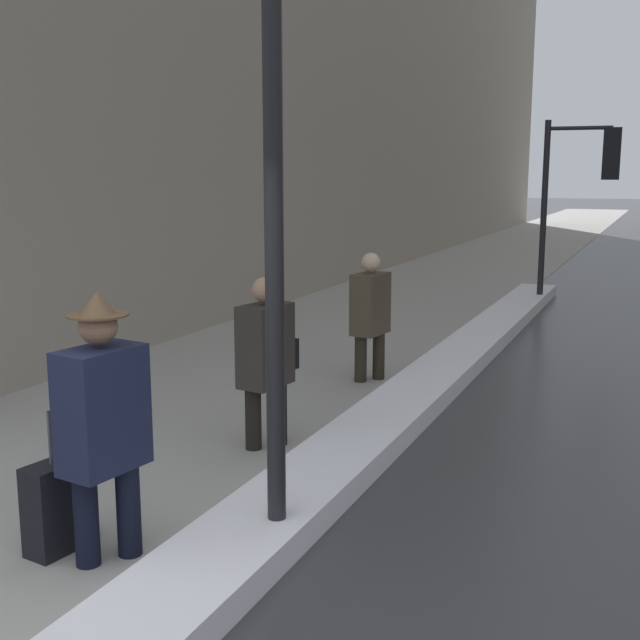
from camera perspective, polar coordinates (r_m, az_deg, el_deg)
The scene contains 8 objects.
sidewalk_slab at distance 18.50m, azimuth 9.09°, elevation 2.81°, with size 4.00×80.00×0.01m.
snow_bank_curb at distance 9.59m, azimuth 8.70°, elevation -3.65°, with size 0.68×14.96×0.20m.
lamp_post at distance 4.97m, azimuth -3.44°, elevation 19.73°, with size 0.28×0.28×5.43m.
traffic_light_near at distance 15.24m, azimuth 18.46°, elevation 9.87°, with size 1.31×0.34×3.34m.
pedestrian_in_fedora at distance 5.09m, azimuth -15.19°, elevation -6.74°, with size 0.38×0.57×1.72m.
pedestrian_with_shoulder_bag at distance 7.01m, azimuth -3.83°, elevation -2.47°, with size 0.36×0.73×1.53m.
pedestrian_nearside at distance 9.28m, azimuth 3.59°, elevation 0.66°, with size 0.36×0.53×1.51m.
rolling_suitcase at distance 5.50m, azimuth -18.37°, elevation -12.61°, with size 0.27×0.39×0.95m.
Camera 1 is at (2.54, -2.77, 2.40)m, focal length 45.00 mm.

